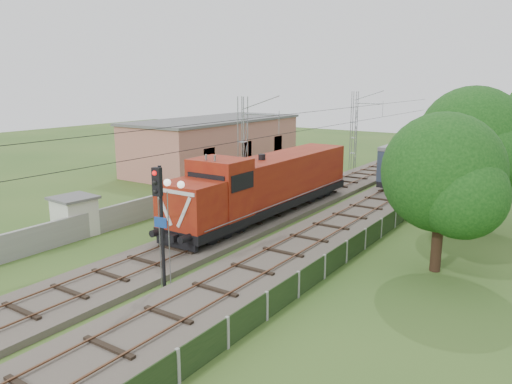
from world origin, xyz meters
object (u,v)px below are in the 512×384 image
Objects in this scene: locomotive at (266,184)px; relay_hut at (75,216)px; coach_rake at (500,122)px; signal_post at (159,206)px.

locomotive reaches higher than relay_hut.
coach_rake is 18.81× the size of signal_post.
signal_post is (2.61, -12.52, 1.49)m from locomotive.
signal_post is (-2.39, -75.93, 1.47)m from coach_rake.
relay_hut is at bearing 163.72° from signal_post.
signal_post is 2.25× the size of relay_hut.
relay_hut is at bearing -127.64° from locomotive.
signal_post reaches higher than locomotive.
coach_rake is (5.00, 63.41, 0.02)m from locomotive.
locomotive is 12.17m from relay_hut.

